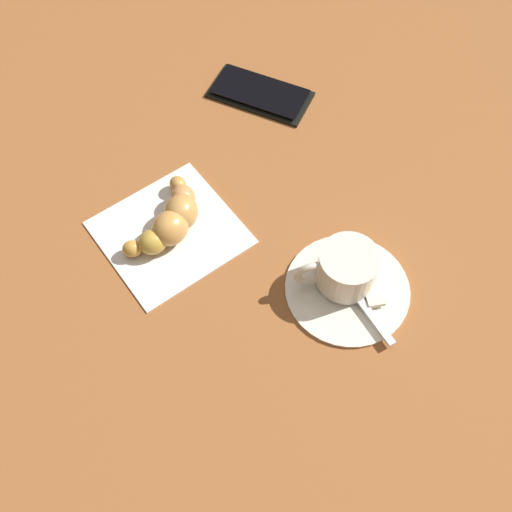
{
  "coord_description": "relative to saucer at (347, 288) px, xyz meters",
  "views": [
    {
      "loc": [
        0.21,
        -0.28,
        0.62
      ],
      "look_at": [
        -0.01,
        -0.0,
        0.01
      ],
      "focal_mm": 41.57,
      "sensor_mm": 36.0,
      "label": 1
    }
  ],
  "objects": [
    {
      "name": "napkin",
      "position": [
        -0.22,
        -0.07,
        -0.0
      ],
      "size": [
        0.19,
        0.2,
        0.0
      ],
      "primitive_type": "cube",
      "rotation": [
        0.0,
        0.0,
        -0.26
      ],
      "color": "silver",
      "rests_on": "ground"
    },
    {
      "name": "ground_plane",
      "position": [
        -0.1,
        -0.03,
        -0.0
      ],
      "size": [
        1.8,
        1.8,
        0.0
      ],
      "primitive_type": "plane",
      "color": "brown"
    },
    {
      "name": "saucer",
      "position": [
        0.0,
        0.0,
        0.0
      ],
      "size": [
        0.15,
        0.15,
        0.01
      ],
      "primitive_type": "cylinder",
      "color": "silver",
      "rests_on": "ground"
    },
    {
      "name": "croissant",
      "position": [
        -0.22,
        -0.07,
        0.02
      ],
      "size": [
        0.08,
        0.13,
        0.04
      ],
      "color": "#C28C3A",
      "rests_on": "napkin"
    },
    {
      "name": "teaspoon",
      "position": [
        0.0,
        0.0,
        0.01
      ],
      "size": [
        0.12,
        0.06,
        0.01
      ],
      "color": "silver",
      "rests_on": "saucer"
    },
    {
      "name": "cell_phone",
      "position": [
        -0.28,
        0.18,
        0.0
      ],
      "size": [
        0.16,
        0.1,
        0.01
      ],
      "color": "black",
      "rests_on": "ground"
    },
    {
      "name": "espresso_cup",
      "position": [
        -0.01,
        0.0,
        0.03
      ],
      "size": [
        0.08,
        0.08,
        0.05
      ],
      "color": "silver",
      "rests_on": "saucer"
    },
    {
      "name": "sugar_packet",
      "position": [
        0.01,
        0.02,
        0.01
      ],
      "size": [
        0.06,
        0.06,
        0.01
      ],
      "primitive_type": "cube",
      "rotation": [
        0.0,
        0.0,
        8.7
      ],
      "color": "beige",
      "rests_on": "saucer"
    }
  ]
}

